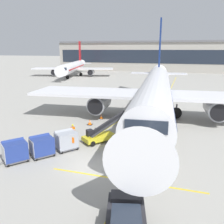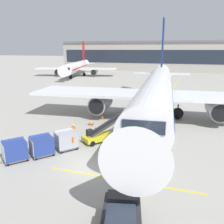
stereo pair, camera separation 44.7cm
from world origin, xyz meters
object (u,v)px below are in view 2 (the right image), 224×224
Objects in this scene: ground_crew_marshaller at (71,141)px; distant_airplane at (77,67)px; pushback_tug at (121,221)px; ground_crew_wingwalker at (72,136)px; baggage_cart_third at (15,150)px; safety_cone_wingtip at (91,122)px; baggage_cart_second at (41,145)px; ground_crew_by_carts at (59,138)px; parked_airplane at (157,91)px; safety_cone_engine_keepout at (102,117)px; baggage_cart_lead at (66,139)px; ground_crew_by_loader at (73,131)px; belt_loader at (101,134)px.

distant_airplane is at bearing 115.98° from ground_crew_marshaller.
ground_crew_wingwalker is at bearing 128.88° from pushback_tug.
baggage_cart_third is 3.79× the size of safety_cone_wingtip.
ground_crew_by_carts is (0.54, 2.15, -0.00)m from baggage_cart_second.
parked_airplane is 14.29m from ground_crew_wingwalker.
safety_cone_engine_keepout is (0.49, 11.01, -0.69)m from ground_crew_by_carts.
safety_cone_engine_keepout is at bearing -163.72° from parked_airplane.
baggage_cart_third reaches higher than safety_cone_engine_keepout.
parked_airplane is 70.87× the size of safety_cone_engine_keepout.
baggage_cart_lead is 1.51× the size of ground_crew_wingwalker.
parked_airplane is at bearing 65.50° from ground_crew_marshaller.
ground_crew_by_carts is 1.00× the size of ground_crew_marshaller.
ground_crew_by_carts is at bearing 75.77° from baggage_cart_second.
safety_cone_wingtip is at bearing -98.56° from safety_cone_engine_keepout.
ground_crew_by_loader is at bearing 79.24° from baggage_cart_second.
belt_loader is at bearing 52.04° from baggage_cart_second.
safety_cone_wingtip is at bearing 89.83° from ground_crew_by_carts.
ground_crew_by_carts is at bearing -120.32° from parked_airplane.
baggage_cart_second is 2.21m from ground_crew_by_carts.
distant_airplane is (-28.00, 52.34, 2.87)m from safety_cone_wingtip.
ground_crew_marshaller is 2.72× the size of safety_cone_engine_keepout.
pushback_tug is 7.47× the size of safety_cone_engine_keepout.
belt_loader is at bearing -70.23° from safety_cone_engine_keepout.
belt_loader is 2.83× the size of ground_crew_by_carts.
baggage_cart_second is at bearing -94.50° from safety_cone_engine_keepout.
safety_cone_wingtip is (0.02, 7.91, -0.66)m from ground_crew_by_carts.
belt_loader reaches higher than ground_crew_by_carts.
belt_loader reaches higher than baggage_cart_third.
distant_airplane is at bearing 120.03° from safety_cone_engine_keepout.
safety_cone_engine_keepout is (0.16, 8.57, -0.69)m from ground_crew_by_loader.
ground_crew_by_loader is 5.52m from safety_cone_wingtip.
ground_crew_marshaller is at bearing -64.02° from distant_airplane.
belt_loader is 7.70× the size of safety_cone_engine_keepout.
belt_loader is 7.08× the size of safety_cone_wingtip.
belt_loader is 0.13× the size of distant_airplane.
ground_crew_wingwalker is at bearing 39.76° from ground_crew_by_carts.
parked_airplane reaches higher than pushback_tug.
ground_crew_by_carts is at bearing 134.51° from pushback_tug.
belt_loader is 65.40m from distant_airplane.
ground_crew_marshaller is (1.22, -2.76, 0.00)m from ground_crew_by_loader.
ground_crew_marshaller is 0.05× the size of distant_airplane.
baggage_cart_second is 13.21m from safety_cone_engine_keepout.
baggage_cart_third is at bearing -68.04° from distant_airplane.
ground_crew_by_loader is at bearing -63.92° from distant_airplane.
safety_cone_engine_keepout is at bearing 88.91° from ground_crew_by_loader.
baggage_cart_second reaches higher than safety_cone_engine_keepout.
ground_crew_marshaller is at bearing 43.67° from baggage_cart_third.
baggage_cart_second reaches higher than ground_crew_marshaller.
ground_crew_by_loader is (-3.07, -0.47, 0.15)m from belt_loader.
ground_crew_by_loader is 2.50× the size of safety_cone_wingtip.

